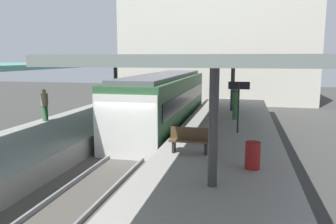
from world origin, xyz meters
name	(u,v)px	position (x,y,z in m)	size (l,w,h in m)	color
ground_plane	(133,158)	(0.00, 0.00, 0.00)	(80.00, 80.00, 0.00)	#383835
platform_left	(52,142)	(-3.80, 0.00, 0.50)	(4.40, 28.00, 1.00)	gray
platform_right	(224,152)	(3.80, 0.00, 0.50)	(4.40, 28.00, 1.00)	gray
track_ballast	(133,156)	(0.00, 0.00, 0.10)	(3.20, 28.00, 0.20)	#4C4742
rail_near_side	(117,151)	(-0.72, 0.00, 0.27)	(0.08, 28.00, 0.14)	slate
rail_far_side	(149,153)	(0.72, 0.00, 0.27)	(0.08, 28.00, 0.14)	slate
commuter_train	(164,101)	(0.00, 5.63, 1.73)	(2.78, 13.11, 3.10)	#2D5633
canopy_left	(65,65)	(-3.80, 1.40, 3.88)	(4.18, 21.00, 3.00)	#333335
canopy_right	(228,60)	(3.80, 1.40, 4.12)	(4.18, 21.00, 3.24)	#333335
platform_bench	(190,139)	(2.77, -2.06, 1.46)	(1.40, 0.41, 0.86)	black
platform_sign	(239,95)	(4.28, 1.47, 2.62)	(0.90, 0.08, 2.21)	#262628
litter_bin	(253,155)	(4.81, -3.31, 1.40)	(0.44, 0.44, 0.80)	maroon
passenger_near_bench	(236,99)	(4.05, 6.23, 1.91)	(0.36, 0.36, 1.74)	navy
passenger_mid_platform	(45,105)	(-5.42, 2.04, 1.85)	(0.36, 0.36, 1.64)	#386B3D
passenger_far_end	(236,103)	(4.08, 4.77, 1.87)	(0.36, 0.36, 1.67)	#386B3D
station_building_backdrop	(216,45)	(1.72, 20.00, 5.50)	(18.00, 6.00, 11.00)	beige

